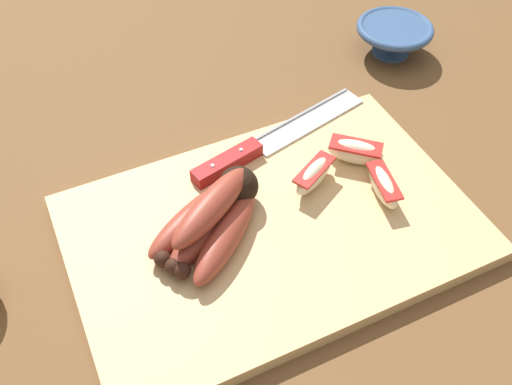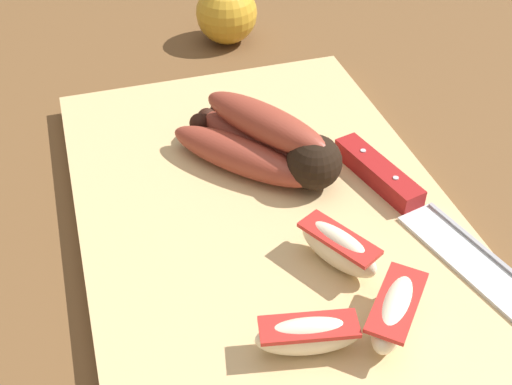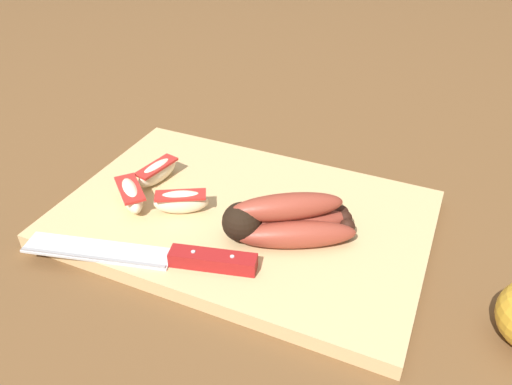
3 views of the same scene
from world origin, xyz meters
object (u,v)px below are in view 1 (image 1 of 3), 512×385
(banana_bunch, at_px, (213,217))
(apple_wedge_middle, at_px, (383,185))
(chefs_knife, at_px, (257,147))
(apple_wedge_near, at_px, (355,151))
(ceramic_bowl, at_px, (393,36))
(apple_wedge_far, at_px, (314,175))

(banana_bunch, height_order, apple_wedge_middle, banana_bunch)
(chefs_knife, bearing_deg, banana_bunch, 43.99)
(banana_bunch, relative_size, apple_wedge_near, 2.27)
(chefs_knife, distance_m, ceramic_bowl, 0.33)
(apple_wedge_near, height_order, apple_wedge_far, same)
(banana_bunch, distance_m, apple_wedge_near, 0.21)
(apple_wedge_near, relative_size, ceramic_bowl, 0.58)
(chefs_knife, distance_m, apple_wedge_near, 0.13)
(apple_wedge_far, bearing_deg, banana_bunch, 5.14)
(apple_wedge_far, height_order, ceramic_bowl, apple_wedge_far)
(chefs_knife, height_order, apple_wedge_near, apple_wedge_near)
(ceramic_bowl, bearing_deg, apple_wedge_far, 39.36)
(chefs_knife, xyz_separation_m, ceramic_bowl, (-0.31, -0.13, 0.00))
(banana_bunch, relative_size, apple_wedge_far, 2.23)
(apple_wedge_middle, bearing_deg, apple_wedge_near, -89.51)
(apple_wedge_near, bearing_deg, ceramic_bowl, -134.14)
(chefs_knife, distance_m, apple_wedge_middle, 0.17)
(apple_wedge_near, distance_m, ceramic_bowl, 0.29)
(apple_wedge_middle, relative_size, apple_wedge_far, 1.03)
(banana_bunch, xyz_separation_m, chefs_knife, (-0.10, -0.10, -0.02))
(apple_wedge_middle, bearing_deg, ceramic_bowl, -126.49)
(banana_bunch, distance_m, apple_wedge_middle, 0.21)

